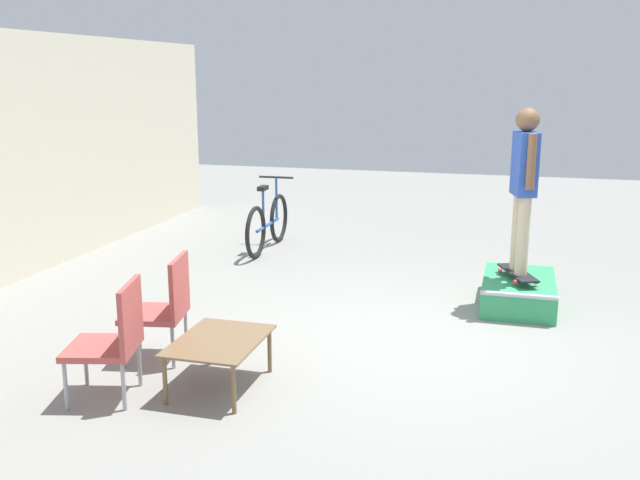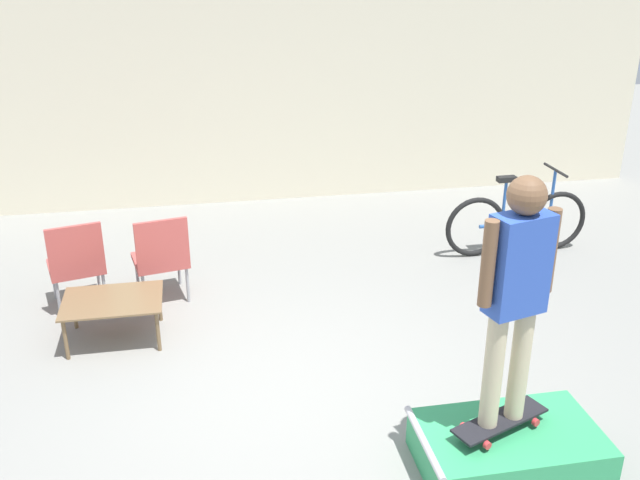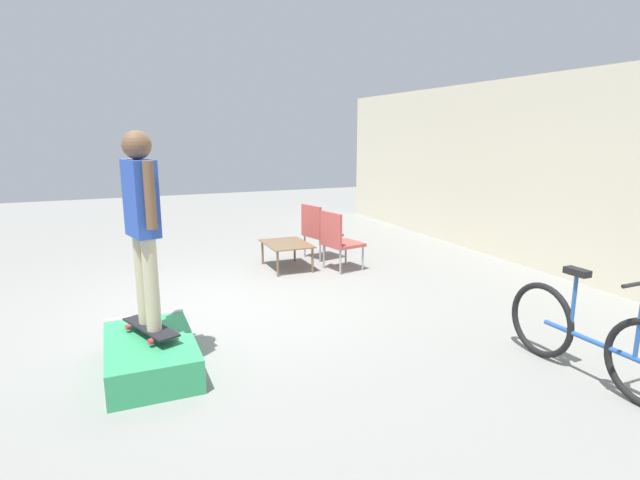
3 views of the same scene
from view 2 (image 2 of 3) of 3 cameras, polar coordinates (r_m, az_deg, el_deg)
The scene contains 9 objects.
ground_plane at distance 5.90m, azimuth -3.06°, elevation -12.79°, with size 24.00×24.00×0.00m, color gray.
house_wall_back at distance 9.87m, azimuth -7.14°, elevation 11.36°, with size 12.00×0.06×3.00m.
skate_ramp_box at distance 5.36m, azimuth 14.81°, elevation -15.84°, with size 1.28×0.76×0.32m.
skateboard_on_ramp at distance 5.21m, azimuth 14.21°, elevation -13.83°, with size 0.76×0.46×0.07m.
person_skater at distance 4.67m, azimuth 15.44°, elevation -3.43°, with size 0.55×0.29×1.75m.
coffee_table at distance 6.81m, azimuth -16.26°, elevation -4.90°, with size 0.90×0.66×0.41m.
patio_chair_left at distance 7.44m, azimuth -18.93°, elevation -1.62°, with size 0.63×0.63×0.94m.
patio_chair_right at distance 7.35m, azimuth -12.59°, elevation -1.18°, with size 0.61×0.61×0.94m.
bicycle at distance 8.67m, azimuth 15.48°, elevation 1.39°, with size 1.76×0.52×1.01m.
Camera 2 is at (-0.57, -4.76, 3.43)m, focal length 40.00 mm.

